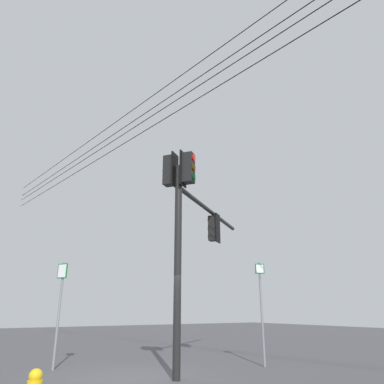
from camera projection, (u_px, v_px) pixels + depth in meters
ground_plane at (134, 379)px, 9.01m from camera, size 60.00×60.00×0.00m
signal_mast_assembly at (192, 218)px, 11.02m from camera, size 4.09×5.18×6.04m
route_sign_primary at (60, 301)px, 10.84m from camera, size 0.33×0.22×3.05m
route_sign_secondary at (261, 304)px, 11.44m from camera, size 0.15×0.29×3.12m
overhead_wire_span at (155, 110)px, 12.22m from camera, size 28.63×4.58×1.78m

